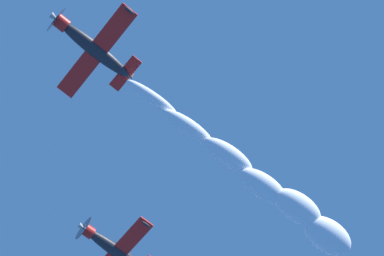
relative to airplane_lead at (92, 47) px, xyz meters
name	(u,v)px	position (x,y,z in m)	size (l,w,h in m)	color
airplane_lead	(92,47)	(0.00, 0.00, 0.00)	(8.96, 10.04, 2.79)	#232328
airplane_left_wingman	(114,249)	(-11.53, -18.39, -0.28)	(8.94, 10.04, 2.85)	#232328
smoke_trail_lead	(280,197)	(-21.93, -3.67, -2.25)	(27.51, 6.54, 4.92)	white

